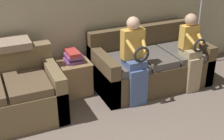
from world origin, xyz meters
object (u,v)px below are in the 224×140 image
child_right_seated (191,49)px  couch_side (6,97)px  book_stack (73,56)px  child_left_seated (135,58)px  couch_main (149,65)px  side_shelf (74,76)px  throw_pillow (14,43)px

child_right_seated → couch_side: bearing=173.7°
child_right_seated → book_stack: (-1.71, 0.65, -0.08)m
child_left_seated → child_right_seated: 0.99m
child_left_seated → book_stack: (-0.73, 0.65, -0.11)m
couch_main → child_right_seated: 0.74m
child_right_seated → side_shelf: child_right_seated is taller
child_right_seated → book_stack: child_right_seated is taller
child_left_seated → couch_main: bearing=39.8°
child_left_seated → throw_pillow: (-1.56, 0.65, 0.23)m
couch_side → child_left_seated: size_ratio=1.14×
side_shelf → throw_pillow: size_ratio=1.24×
couch_main → throw_pillow: (-2.05, 0.24, 0.62)m
child_left_seated → couch_side: bearing=170.4°
child_right_seated → throw_pillow: (-2.54, 0.65, 0.26)m
throw_pillow → child_left_seated: bearing=-22.6°
child_right_seated → throw_pillow: bearing=165.6°
child_right_seated → book_stack: bearing=159.1°
couch_side → throw_pillow: bearing=54.7°
child_right_seated → side_shelf: size_ratio=2.33×
couch_side → child_left_seated: (1.80, -0.31, 0.38)m
couch_main → side_shelf: couch_main is taller
couch_main → child_left_seated: (-0.49, -0.41, 0.38)m
couch_main → couch_side: bearing=-177.4°
couch_main → child_right_seated: bearing=-40.0°
couch_side → child_right_seated: child_right_seated is taller
couch_side → side_shelf: bearing=17.7°
side_shelf → book_stack: 0.34m
throw_pillow → child_right_seated: bearing=-14.4°
couch_main → couch_side: (-2.29, -0.11, 0.00)m
side_shelf → couch_side: bearing=-162.3°
child_right_seated → throw_pillow: 2.64m
child_left_seated → book_stack: bearing=138.2°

